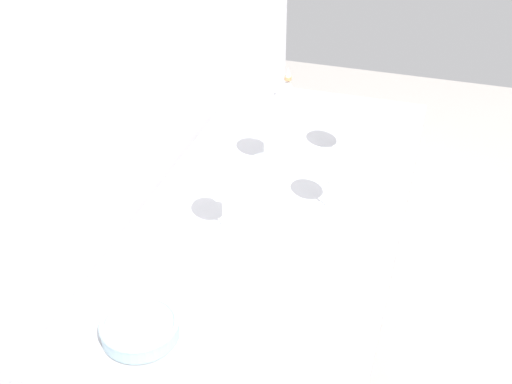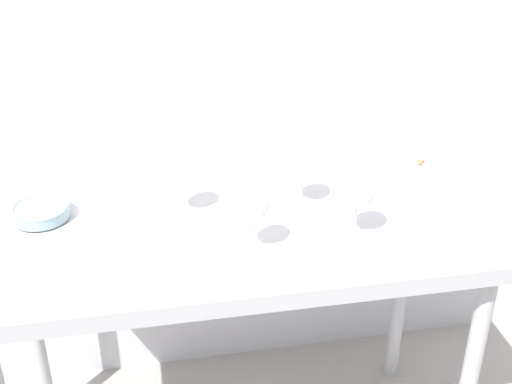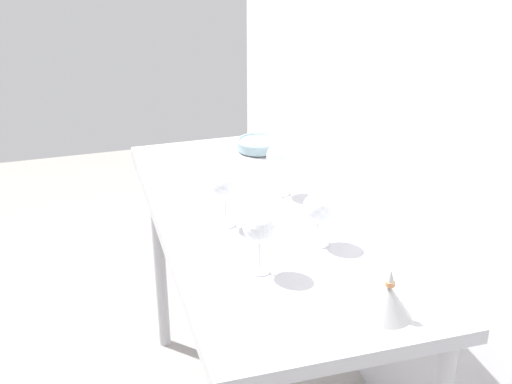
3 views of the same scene
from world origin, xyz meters
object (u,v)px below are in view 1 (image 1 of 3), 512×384
object	(u,v)px
wine_glass_near_center	(330,166)
tasting_sheet_lower	(184,263)
wine_glass_far_right	(265,127)
wine_glass_far_left	(223,187)
tasting_sheet_upper	(293,236)
tasting_bowl	(140,328)
wine_glass_near_right	(343,114)
decanter_funnel	(288,91)

from	to	relation	value
wine_glass_near_center	tasting_sheet_lower	bearing A→B (deg)	139.67
wine_glass_far_right	tasting_sheet_lower	bearing A→B (deg)	174.78
wine_glass_far_left	wine_glass_near_center	distance (m)	0.28
tasting_sheet_lower	wine_glass_far_right	bearing A→B (deg)	13.20
wine_glass_near_center	tasting_sheet_lower	size ratio (longest dim) A/B	0.74
wine_glass_far_right	tasting_sheet_lower	xyz separation A→B (m)	(-0.50, 0.05, -0.11)
tasting_sheet_upper	tasting_bowl	bearing A→B (deg)	-177.74
wine_glass_far_left	wine_glass_far_right	world-z (taller)	wine_glass_far_left
wine_glass_far_left	tasting_bowl	xyz separation A→B (m)	(-0.39, 0.04, -0.10)
wine_glass_far_left	tasting_bowl	distance (m)	0.40
tasting_sheet_lower	tasting_bowl	bearing A→B (deg)	-160.78
wine_glass_near_center	tasting_sheet_upper	world-z (taller)	wine_glass_near_center
tasting_sheet_upper	wine_glass_near_center	bearing A→B (deg)	9.40
wine_glass_near_right	tasting_sheet_lower	distance (m)	0.66
wine_glass_far_right	tasting_sheet_lower	world-z (taller)	wine_glass_far_right
decanter_funnel	tasting_sheet_upper	bearing A→B (deg)	-163.91
wine_glass_far_right	tasting_bowl	xyz separation A→B (m)	(-0.74, 0.04, -0.08)
tasting_sheet_upper	tasting_bowl	xyz separation A→B (m)	(-0.41, 0.21, 0.02)
wine_glass_far_right	tasting_bowl	size ratio (longest dim) A/B	0.98
wine_glass_near_center	tasting_bowl	bearing A→B (deg)	154.44
wine_glass_far_left	tasting_bowl	bearing A→B (deg)	173.86
wine_glass_far_left	wine_glass_far_right	size ratio (longest dim) A/B	1.12
wine_glass_far_right	decanter_funnel	size ratio (longest dim) A/B	1.24
tasting_sheet_upper	decanter_funnel	world-z (taller)	decanter_funnel
wine_glass_near_center	decanter_funnel	xyz separation A→B (m)	(0.56, 0.26, -0.09)
wine_glass_near_right	tasting_bowl	size ratio (longest dim) A/B	1.11
wine_glass_far_right	decanter_funnel	world-z (taller)	wine_glass_far_right
wine_glass_far_right	wine_glass_near_center	world-z (taller)	wine_glass_near_center
tasting_sheet_upper	tasting_bowl	size ratio (longest dim) A/B	1.74
tasting_sheet_upper	tasting_sheet_lower	bearing A→B (deg)	158.18
wine_glass_near_right	decanter_funnel	size ratio (longest dim) A/B	1.41
wine_glass_near_right	wine_glass_near_center	size ratio (longest dim) A/B	1.03
wine_glass_near_center	tasting_sheet_upper	distance (m)	0.20
tasting_bowl	tasting_sheet_lower	bearing A→B (deg)	0.80
wine_glass_near_center	decanter_funnel	distance (m)	0.62
wine_glass_near_right	wine_glass_far_right	distance (m)	0.22
wine_glass_near_center	wine_glass_far_right	bearing A→B (deg)	50.51
wine_glass_near_center	tasting_sheet_lower	world-z (taller)	wine_glass_near_center
wine_glass_near_right	tasting_sheet_upper	size ratio (longest dim) A/B	0.64
tasting_sheet_lower	wine_glass_far_left	bearing A→B (deg)	1.72
tasting_bowl	wine_glass_far_right	bearing A→B (deg)	-3.29
wine_glass_near_right	wine_glass_near_center	distance (m)	0.28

